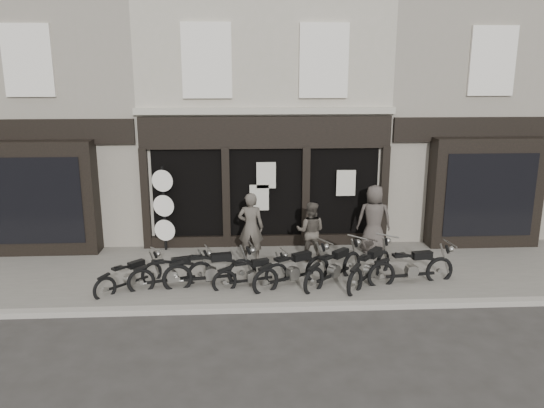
{
  "coord_description": "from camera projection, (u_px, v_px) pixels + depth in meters",
  "views": [
    {
      "loc": [
        -0.65,
        -11.99,
        5.12
      ],
      "look_at": [
        0.1,
        1.6,
        1.71
      ],
      "focal_mm": 35.0,
      "sensor_mm": 36.0,
      "label": 1
    }
  ],
  "objects": [
    {
      "name": "neighbour_left",
      "position": [
        68.0,
        105.0,
        17.28
      ],
      "size": [
        5.6,
        6.73,
        8.34
      ],
      "color": "gray",
      "rests_on": "ground"
    },
    {
      "name": "motorcycle_1",
      "position": [
        172.0,
        275.0,
        12.64
      ],
      "size": [
        2.0,
        0.89,
        0.99
      ],
      "rotation": [
        0.0,
        0.0,
        0.3
      ],
      "color": "black",
      "rests_on": "ground"
    },
    {
      "name": "man_centre",
      "position": [
        311.0,
        231.0,
        14.29
      ],
      "size": [
        0.92,
        0.79,
        1.62
      ],
      "primitive_type": "imported",
      "rotation": [
        0.0,
        0.0,
        2.89
      ],
      "color": "#48423A",
      "rests_on": "pavement"
    },
    {
      "name": "motorcycle_3",
      "position": [
        252.0,
        276.0,
        12.68
      ],
      "size": [
        1.86,
        0.83,
        0.92
      ],
      "rotation": [
        0.0,
        0.0,
        0.3
      ],
      "color": "black",
      "rests_on": "ground"
    },
    {
      "name": "motorcycle_0",
      "position": [
        130.0,
        279.0,
        12.53
      ],
      "size": [
        1.48,
        1.46,
        0.9
      ],
      "rotation": [
        0.0,
        0.0,
        0.78
      ],
      "color": "black",
      "rests_on": "ground"
    },
    {
      "name": "motorcycle_2",
      "position": [
        211.0,
        273.0,
        12.69
      ],
      "size": [
        2.25,
        0.77,
        1.09
      ],
      "rotation": [
        0.0,
        0.0,
        0.19
      ],
      "color": "black",
      "rests_on": "ground"
    },
    {
      "name": "ground_plane",
      "position": [
        272.0,
        288.0,
        12.89
      ],
      "size": [
        90.0,
        90.0,
        0.0
      ],
      "primitive_type": "plane",
      "color": "#2D2B28",
      "rests_on": "ground"
    },
    {
      "name": "motorcycle_4",
      "position": [
        293.0,
        272.0,
        12.73
      ],
      "size": [
        2.02,
        1.35,
        1.07
      ],
      "rotation": [
        0.0,
        0.0,
        0.52
      ],
      "color": "black",
      "rests_on": "ground"
    },
    {
      "name": "kerb",
      "position": [
        275.0,
        308.0,
        11.66
      ],
      "size": [
        30.0,
        0.25,
        0.13
      ],
      "primitive_type": "cube",
      "color": "gray",
      "rests_on": "ground_plane"
    },
    {
      "name": "pavement",
      "position": [
        270.0,
        272.0,
        13.75
      ],
      "size": [
        30.0,
        4.2,
        0.12
      ],
      "primitive_type": "cube",
      "color": "#656159",
      "rests_on": "ground_plane"
    },
    {
      "name": "neighbour_right",
      "position": [
        449.0,
        104.0,
        17.96
      ],
      "size": [
        5.6,
        6.73,
        8.34
      ],
      "color": "gray",
      "rests_on": "ground"
    },
    {
      "name": "motorcycle_5",
      "position": [
        334.0,
        270.0,
        12.9
      ],
      "size": [
        1.78,
        1.71,
        1.06
      ],
      "rotation": [
        0.0,
        0.0,
        0.76
      ],
      "color": "black",
      "rests_on": "ground"
    },
    {
      "name": "advert_sign_post",
      "position": [
        164.0,
        212.0,
        15.0
      ],
      "size": [
        0.61,
        0.4,
        2.55
      ],
      "rotation": [
        0.0,
        0.0,
        -0.25
      ],
      "color": "black",
      "rests_on": "ground"
    },
    {
      "name": "man_right",
      "position": [
        374.0,
        219.0,
        14.9
      ],
      "size": [
        1.03,
        0.76,
        1.94
      ],
      "primitive_type": "imported",
      "rotation": [
        0.0,
        0.0,
        2.98
      ],
      "color": "#433C38",
      "rests_on": "pavement"
    },
    {
      "name": "motorcycle_7",
      "position": [
        412.0,
        270.0,
        12.86
      ],
      "size": [
        2.23,
        0.68,
        1.07
      ],
      "rotation": [
        0.0,
        0.0,
        0.15
      ],
      "color": "black",
      "rests_on": "ground"
    },
    {
      "name": "central_building",
      "position": [
        262.0,
        103.0,
        17.66
      ],
      "size": [
        7.3,
        6.22,
        8.34
      ],
      "color": "#B2A899",
      "rests_on": "ground"
    },
    {
      "name": "motorcycle_6",
      "position": [
        370.0,
        270.0,
        12.89
      ],
      "size": [
        1.62,
        1.9,
        1.08
      ],
      "rotation": [
        0.0,
        0.0,
        0.9
      ],
      "color": "black",
      "rests_on": "ground"
    },
    {
      "name": "man_left",
      "position": [
        251.0,
        227.0,
        14.17
      ],
      "size": [
        0.74,
        0.54,
        1.9
      ],
      "primitive_type": "imported",
      "rotation": [
        0.0,
        0.0,
        3.01
      ],
      "color": "#4A443D",
      "rests_on": "pavement"
    }
  ]
}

